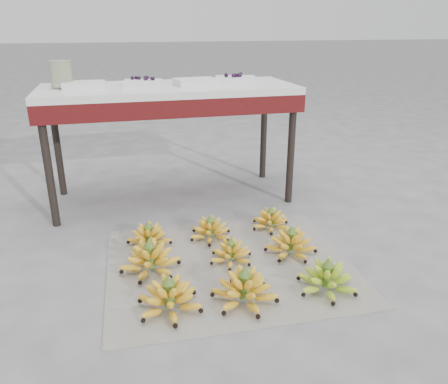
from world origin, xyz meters
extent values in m
plane|color=#5F5F61|center=(0.00, 0.00, 0.00)|extent=(60.00, 60.00, 0.00)
cube|color=silver|center=(-0.02, -0.04, 0.00)|extent=(1.29, 1.10, 0.01)
ellipsoid|color=yellow|center=(-0.37, -0.34, 0.05)|extent=(0.38, 0.38, 0.09)
ellipsoid|color=yellow|center=(-0.37, -0.34, 0.09)|extent=(0.26, 0.26, 0.06)
ellipsoid|color=yellow|center=(-0.37, -0.34, 0.12)|extent=(0.17, 0.17, 0.05)
cylinder|color=#496821|center=(-0.37, -0.34, 0.09)|extent=(0.05, 0.05, 0.12)
cone|color=#496821|center=(-0.37, -0.34, 0.16)|extent=(0.06, 0.06, 0.04)
ellipsoid|color=yellow|center=(-0.04, -0.37, 0.05)|extent=(0.40, 0.40, 0.09)
ellipsoid|color=yellow|center=(-0.04, -0.37, 0.09)|extent=(0.28, 0.28, 0.07)
ellipsoid|color=yellow|center=(-0.04, -0.37, 0.13)|extent=(0.18, 0.18, 0.06)
cylinder|color=#496821|center=(-0.04, -0.37, 0.09)|extent=(0.05, 0.05, 0.12)
cone|color=#496821|center=(-0.04, -0.37, 0.17)|extent=(0.06, 0.06, 0.04)
ellipsoid|color=#83AE2B|center=(0.36, -0.38, 0.05)|extent=(0.30, 0.30, 0.08)
ellipsoid|color=#83AE2B|center=(0.36, -0.38, 0.08)|extent=(0.21, 0.21, 0.06)
ellipsoid|color=#83AE2B|center=(0.36, -0.38, 0.12)|extent=(0.14, 0.14, 0.05)
cylinder|color=#496821|center=(0.36, -0.38, 0.08)|extent=(0.05, 0.05, 0.11)
cone|color=#496821|center=(0.36, -0.38, 0.16)|extent=(0.05, 0.05, 0.04)
ellipsoid|color=yellow|center=(-0.42, 0.01, 0.05)|extent=(0.37, 0.37, 0.09)
ellipsoid|color=yellow|center=(-0.42, 0.01, 0.09)|extent=(0.26, 0.26, 0.07)
ellipsoid|color=yellow|center=(-0.42, 0.01, 0.13)|extent=(0.17, 0.17, 0.06)
cylinder|color=#496821|center=(-0.42, 0.01, 0.09)|extent=(0.05, 0.05, 0.12)
cone|color=#496821|center=(-0.42, 0.01, 0.17)|extent=(0.06, 0.06, 0.04)
ellipsoid|color=yellow|center=(0.00, -0.01, 0.04)|extent=(0.25, 0.25, 0.07)
ellipsoid|color=yellow|center=(0.00, -0.01, 0.07)|extent=(0.17, 0.17, 0.05)
ellipsoid|color=yellow|center=(0.00, -0.01, 0.10)|extent=(0.11, 0.11, 0.04)
cylinder|color=#496821|center=(0.00, -0.01, 0.07)|extent=(0.04, 0.04, 0.09)
cone|color=#496821|center=(0.00, -0.01, 0.13)|extent=(0.04, 0.04, 0.03)
ellipsoid|color=yellow|center=(0.34, -0.01, 0.05)|extent=(0.34, 0.34, 0.08)
ellipsoid|color=yellow|center=(0.34, -0.01, 0.08)|extent=(0.24, 0.24, 0.06)
ellipsoid|color=yellow|center=(0.34, -0.01, 0.12)|extent=(0.16, 0.16, 0.05)
cylinder|color=#496821|center=(0.34, -0.01, 0.08)|extent=(0.04, 0.04, 0.11)
cone|color=#496821|center=(0.34, -0.01, 0.15)|extent=(0.05, 0.05, 0.04)
ellipsoid|color=yellow|center=(-0.40, 0.28, 0.04)|extent=(0.31, 0.31, 0.07)
ellipsoid|color=yellow|center=(-0.40, 0.28, 0.07)|extent=(0.22, 0.22, 0.05)
ellipsoid|color=yellow|center=(-0.40, 0.28, 0.10)|extent=(0.14, 0.14, 0.05)
cylinder|color=#496821|center=(-0.40, 0.28, 0.07)|extent=(0.04, 0.04, 0.10)
cone|color=#496821|center=(-0.40, 0.28, 0.14)|extent=(0.05, 0.05, 0.04)
ellipsoid|color=yellow|center=(-0.05, 0.28, 0.04)|extent=(0.28, 0.28, 0.07)
ellipsoid|color=yellow|center=(-0.05, 0.28, 0.07)|extent=(0.20, 0.20, 0.05)
ellipsoid|color=yellow|center=(-0.05, 0.28, 0.10)|extent=(0.13, 0.13, 0.05)
cylinder|color=#496821|center=(-0.05, 0.28, 0.07)|extent=(0.04, 0.04, 0.10)
cone|color=#496821|center=(-0.05, 0.28, 0.14)|extent=(0.05, 0.05, 0.04)
ellipsoid|color=yellow|center=(0.34, 0.32, 0.04)|extent=(0.30, 0.30, 0.07)
ellipsoid|color=yellow|center=(0.34, 0.32, 0.07)|extent=(0.21, 0.21, 0.05)
ellipsoid|color=yellow|center=(0.34, 0.32, 0.10)|extent=(0.14, 0.14, 0.04)
cylinder|color=#496821|center=(0.34, 0.32, 0.07)|extent=(0.04, 0.04, 0.10)
cone|color=#496821|center=(0.34, 0.32, 0.13)|extent=(0.05, 0.05, 0.03)
cylinder|color=black|center=(-0.94, 0.71, 0.38)|extent=(0.05, 0.05, 0.76)
cylinder|color=black|center=(0.62, 0.71, 0.38)|extent=(0.05, 0.05, 0.76)
cylinder|color=black|center=(-0.94, 1.26, 0.38)|extent=(0.05, 0.05, 0.76)
cylinder|color=black|center=(0.62, 1.26, 0.38)|extent=(0.05, 0.05, 0.76)
cube|color=#581011|center=(-0.16, 0.99, 0.70)|extent=(1.67, 0.67, 0.11)
cube|color=silver|center=(-0.16, 0.99, 0.78)|extent=(1.67, 0.67, 0.04)
cube|color=silver|center=(-0.69, 0.98, 0.82)|extent=(0.26, 0.19, 0.04)
cube|color=silver|center=(-0.33, 0.98, 0.82)|extent=(0.27, 0.21, 0.04)
sphere|color=black|center=(-0.35, 1.01, 0.85)|extent=(0.02, 0.02, 0.02)
sphere|color=black|center=(-0.29, 1.02, 0.85)|extent=(0.02, 0.02, 0.02)
sphere|color=black|center=(-0.31, 0.98, 0.85)|extent=(0.02, 0.02, 0.02)
sphere|color=black|center=(-0.26, 0.95, 0.85)|extent=(0.02, 0.02, 0.02)
sphere|color=black|center=(-0.31, 1.02, 0.85)|extent=(0.02, 0.02, 0.02)
sphere|color=black|center=(-0.27, 0.96, 0.85)|extent=(0.02, 0.02, 0.02)
sphere|color=black|center=(-0.37, 1.03, 0.85)|extent=(0.02, 0.02, 0.02)
sphere|color=black|center=(-0.31, 0.96, 0.85)|extent=(0.02, 0.02, 0.02)
sphere|color=black|center=(-0.39, 1.02, 0.85)|extent=(0.02, 0.02, 0.02)
cube|color=silver|center=(0.02, 0.95, 0.82)|extent=(0.29, 0.23, 0.04)
cube|color=silver|center=(0.30, 0.99, 0.82)|extent=(0.30, 0.24, 0.04)
sphere|color=black|center=(0.31, 0.95, 0.86)|extent=(0.03, 0.03, 0.03)
sphere|color=black|center=(0.35, 1.03, 0.86)|extent=(0.03, 0.03, 0.03)
sphere|color=black|center=(0.33, 0.97, 0.86)|extent=(0.03, 0.03, 0.03)
sphere|color=black|center=(0.27, 0.95, 0.86)|extent=(0.03, 0.03, 0.03)
sphere|color=black|center=(0.29, 0.95, 0.86)|extent=(0.03, 0.03, 0.03)
sphere|color=black|center=(0.23, 0.96, 0.86)|extent=(0.03, 0.03, 0.03)
sphere|color=black|center=(0.23, 0.99, 0.86)|extent=(0.03, 0.03, 0.03)
cylinder|color=beige|center=(-0.83, 1.02, 0.88)|extent=(0.17, 0.17, 0.17)
camera|label=1|loc=(-0.55, -1.95, 1.18)|focal=35.00mm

